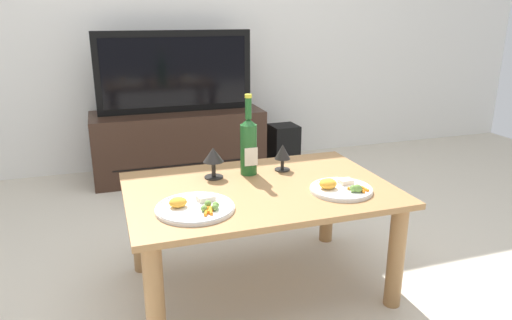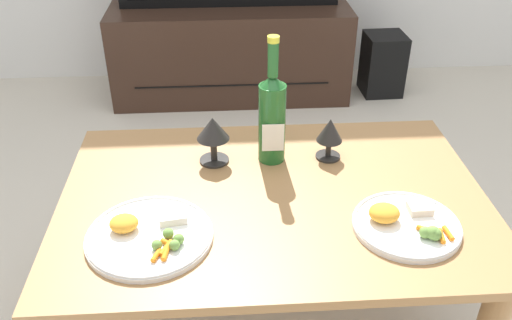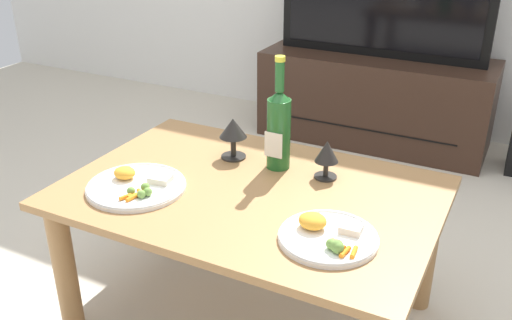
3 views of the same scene
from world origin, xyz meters
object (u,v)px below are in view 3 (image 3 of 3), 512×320
object	(u,v)px
tv_stand	(375,99)
dinner_plate_left	(136,185)
dining_table	(250,213)
dinner_plate_right	(328,236)
tv_screen	(384,1)
goblet_left	(233,131)
goblet_right	(327,154)
wine_bottle	(279,126)

from	to	relation	value
tv_stand	dinner_plate_left	distance (m)	1.84
dining_table	dinner_plate_right	size ratio (longest dim) A/B	4.29
tv_stand	dinner_plate_right	xyz separation A→B (m)	(0.38, -1.81, 0.25)
tv_stand	tv_screen	world-z (taller)	tv_screen
dinner_plate_left	tv_screen	bearing A→B (deg)	82.72
tv_stand	dinner_plate_right	size ratio (longest dim) A/B	4.82
dinner_plate_left	dinner_plate_right	size ratio (longest dim) A/B	1.15
goblet_left	goblet_right	world-z (taller)	goblet_left
dinner_plate_left	dinner_plate_right	bearing A→B (deg)	-0.18
wine_bottle	dinner_plate_right	bearing A→B (deg)	-48.42
tv_screen	tv_stand	bearing A→B (deg)	90.00
tv_stand	goblet_right	world-z (taller)	goblet_right
dining_table	tv_screen	world-z (taller)	tv_screen
wine_bottle	goblet_left	distance (m)	0.17
goblet_right	dinner_plate_left	world-z (taller)	goblet_right
dining_table	dinner_plate_left	world-z (taller)	dinner_plate_left
tv_stand	goblet_left	xyz separation A→B (m)	(-0.08, -1.48, 0.33)
goblet_left	dinner_plate_right	distance (m)	0.57
dining_table	wine_bottle	distance (m)	0.29
dinner_plate_left	wine_bottle	bearing A→B (deg)	46.28
wine_bottle	goblet_left	world-z (taller)	wine_bottle
tv_stand	dinner_plate_left	bearing A→B (deg)	-97.27
tv_screen	dining_table	bearing A→B (deg)	-87.35
tv_screen	dinner_plate_left	distance (m)	1.84
goblet_right	tv_stand	bearing A→B (deg)	99.65
tv_stand	goblet_right	size ratio (longest dim) A/B	10.01
tv_screen	wine_bottle	world-z (taller)	tv_screen
dining_table	goblet_right	distance (m)	0.30
dining_table	goblet_left	world-z (taller)	goblet_left
goblet_right	dinner_plate_right	distance (m)	0.36
tv_screen	wine_bottle	bearing A→B (deg)	-86.65
goblet_left	dinner_plate_left	size ratio (longest dim) A/B	0.47
tv_stand	goblet_left	size ratio (longest dim) A/B	8.92
dining_table	goblet_left	xyz separation A→B (m)	(-0.16, 0.18, 0.18)
goblet_right	dinner_plate_left	xyz separation A→B (m)	(-0.48, -0.33, -0.07)
goblet_left	dinner_plate_left	bearing A→B (deg)	-114.76
goblet_left	dinner_plate_left	world-z (taller)	goblet_left
dinner_plate_left	dinner_plate_right	world-z (taller)	dinner_plate_right
tv_stand	goblet_right	bearing A→B (deg)	-80.35
dinner_plate_right	dining_table	bearing A→B (deg)	153.00
tv_screen	dinner_plate_left	xyz separation A→B (m)	(-0.23, -1.81, -0.29)
goblet_right	dining_table	bearing A→B (deg)	-134.89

